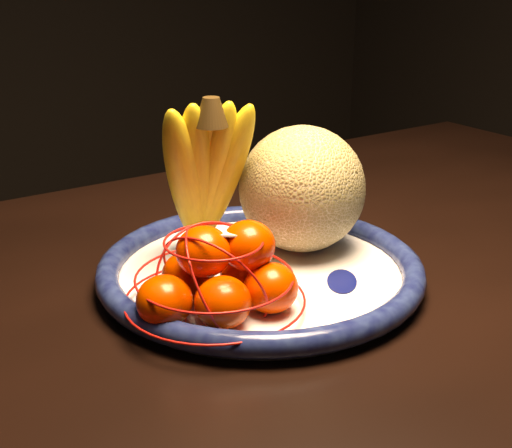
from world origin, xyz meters
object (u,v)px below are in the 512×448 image
fruit_bowl (260,270)px  mandarin_bag (220,277)px  dining_table (297,332)px  cantaloupe (302,189)px  banana_bunch (204,170)px

fruit_bowl → mandarin_bag: mandarin_bag is taller
mandarin_bag → dining_table: bearing=23.2°
cantaloupe → fruit_bowl: bearing=-157.3°
dining_table → banana_bunch: size_ratio=7.35×
dining_table → fruit_bowl: 0.11m
dining_table → mandarin_bag: (-0.14, -0.06, 0.13)m
dining_table → fruit_bowl: size_ratio=4.21×
dining_table → cantaloupe: cantaloupe is taller
dining_table → fruit_bowl: fruit_bowl is taller
dining_table → banana_bunch: bearing=136.5°
cantaloupe → mandarin_bag: size_ratio=0.63×
fruit_bowl → banana_bunch: size_ratio=1.75×
fruit_bowl → mandarin_bag: (-0.09, -0.06, 0.04)m
fruit_bowl → cantaloupe: bearing=22.7°
fruit_bowl → cantaloupe: cantaloupe is taller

